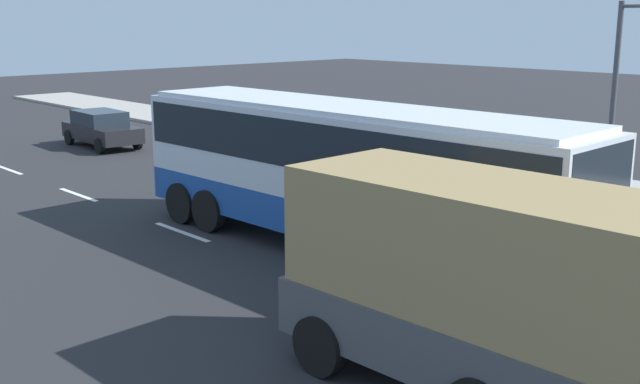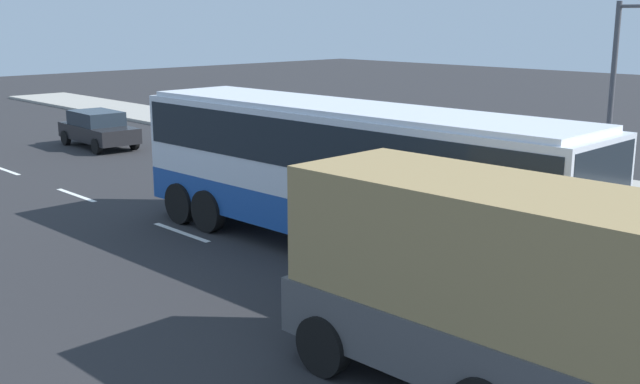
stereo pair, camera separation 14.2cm
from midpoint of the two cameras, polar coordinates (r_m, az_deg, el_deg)
ground_plane at (r=18.89m, az=3.42°, el=-3.77°), size 120.00×120.00×0.00m
sidewalk_curb at (r=26.33m, az=17.61°, el=0.61°), size 80.00×4.00×0.15m
lane_centreline at (r=14.24m, az=8.68°, el=-9.60°), size 43.86×0.16×0.01m
coach_bus at (r=17.59m, az=2.19°, el=2.24°), size 12.30×3.01×3.48m
cargo_truck at (r=10.81m, az=15.59°, el=-7.73°), size 8.05×2.76×3.21m
car_black_sedan at (r=33.85m, az=-15.94°, el=4.62°), size 4.39×2.04×1.53m
pedestrian_near_curb at (r=26.74m, az=16.43°, el=3.19°), size 0.32×0.32×1.71m
pedestrian_at_crossing at (r=25.14m, az=19.68°, el=2.47°), size 0.32×0.32×1.78m
street_lamp at (r=23.63m, az=21.96°, el=7.47°), size 2.10×0.24×5.73m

